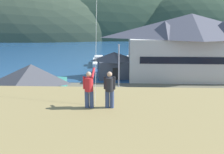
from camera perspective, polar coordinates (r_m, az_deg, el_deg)
name	(u,v)px	position (r m, az deg, el deg)	size (l,w,h in m)	color
ground_plane	(125,140)	(20.35, 3.32, -15.29)	(600.00, 600.00, 0.00)	#66604C
parking_lot_pad	(124,115)	(24.81, 3.09, -9.52)	(40.00, 20.00, 0.10)	slate
bay_water	(122,50)	(78.37, 2.41, 6.76)	(360.00, 84.00, 0.03)	navy
far_hill_west_ridge	(40,37)	(145.96, -17.58, 9.51)	(132.05, 73.15, 62.52)	#3D4C38
far_hill_east_peak	(102,37)	(139.67, -2.49, 9.97)	(143.85, 61.16, 70.87)	#334733
far_hill_center_saddle	(199,38)	(137.07, 20.77, 9.01)	(82.25, 60.15, 54.25)	#334733
harbor_lodge	(190,44)	(41.87, 18.78, 7.69)	(22.05, 10.12, 10.99)	beige
storage_shed_near_lot	(33,90)	(25.06, -19.06, -3.05)	(6.55, 6.55, 5.63)	#338475
storage_shed_waterside	(114,64)	(40.15, 0.49, 3.14)	(6.65, 5.51, 4.54)	#474C56
wharf_dock	(115,64)	(51.75, 0.76, 3.36)	(3.20, 10.63, 0.70)	#70604C
moored_boat_wharfside	(99,62)	(51.93, -3.31, 3.79)	(3.42, 8.48, 2.16)	silver
moored_boat_outer_mooring	(130,62)	(51.79, 4.58, 3.74)	(2.27, 6.94, 2.16)	navy
parked_car_front_row_silver	(201,102)	(27.56, 21.31, -5.79)	(4.25, 2.15, 1.82)	red
parked_car_mid_row_far	(94,103)	(25.30, -4.59, -6.58)	(4.33, 2.31, 1.82)	silver
parked_car_back_row_left	(147,99)	(27.06, 8.83, -5.32)	(4.33, 2.32, 1.82)	red
parked_car_mid_row_center	(189,128)	(20.86, 18.70, -12.00)	(4.23, 2.12, 1.82)	#B28923
parked_car_back_row_right	(108,126)	(20.27, -1.08, -12.00)	(4.33, 2.32, 1.82)	black
parking_light_pole	(119,68)	(28.90, 1.69, 2.31)	(0.24, 0.78, 6.89)	#ADADB2
person_kite_flyer	(89,88)	(10.68, -5.76, -2.78)	(0.53, 0.65, 1.86)	#384770
person_companion	(110,89)	(10.62, -0.61, -2.90)	(0.55, 0.40, 1.74)	#384770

